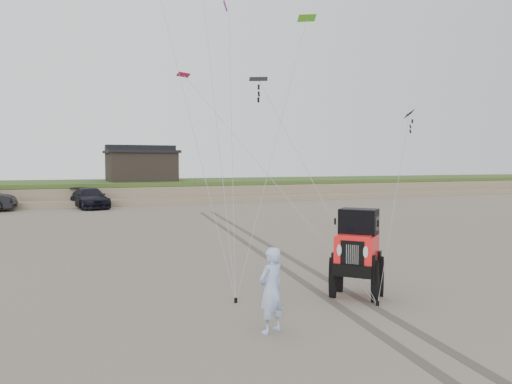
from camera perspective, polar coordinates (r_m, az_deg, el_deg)
ground at (r=12.28m, az=7.29°, el=-12.94°), size 160.00×160.00×0.00m
dune_ridge at (r=48.15m, az=-15.41°, el=0.14°), size 160.00×14.25×1.73m
cabin at (r=47.87m, az=-13.00°, el=3.05°), size 6.40×5.40×3.35m
truck_c at (r=39.81m, az=-18.47°, el=-0.66°), size 2.94×5.51×1.52m
jeep at (r=13.09m, az=11.44°, el=-7.88°), size 4.98×4.84×1.81m
man at (r=10.27m, az=1.74°, el=-11.13°), size 0.75×0.63×1.74m
stake_main at (r=12.56m, az=-2.32°, el=-12.26°), size 0.08×0.08×0.12m
stake_aux at (r=12.63m, az=13.72°, el=-12.27°), size 0.08×0.08×0.12m
tire_tracks at (r=20.14m, az=0.90°, el=-6.46°), size 5.22×29.74×0.01m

